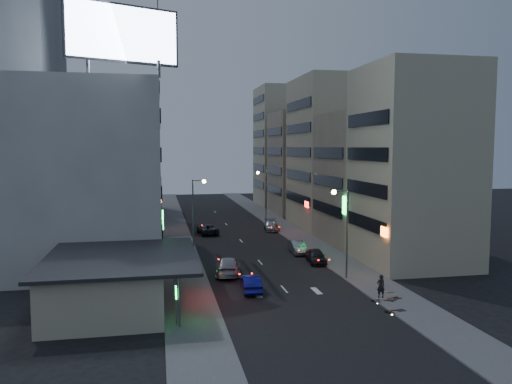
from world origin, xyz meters
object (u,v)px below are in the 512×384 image
object	(u,v)px
road_car_blue	(251,283)
parked_car_left	(207,229)
parked_car_right_near	(316,256)
scooter_black_a	(403,302)
road_car_silver	(228,266)
scooter_blue	(389,291)
scooter_black_b	(397,289)
scooter_silver_a	(394,291)
scooter_silver_b	(392,285)
parked_car_right_mid	(298,247)
person	(381,286)
parked_car_right_far	(271,225)

from	to	relation	value
road_car_blue	parked_car_left	bearing A→B (deg)	-84.26
parked_car_right_near	parked_car_left	world-z (taller)	parked_car_left
parked_car_right_near	road_car_blue	bearing A→B (deg)	-128.42
parked_car_left	scooter_black_a	bearing A→B (deg)	101.04
road_car_silver	scooter_blue	xyz separation A→B (m)	(11.24, -10.15, -0.11)
scooter_black_a	scooter_black_b	size ratio (longest dim) A/B	0.91
scooter_silver_a	scooter_silver_b	world-z (taller)	scooter_silver_a
scooter_blue	road_car_blue	bearing A→B (deg)	61.95
scooter_silver_a	scooter_blue	xyz separation A→B (m)	(-0.28, 0.21, -0.03)
parked_car_right_near	scooter_black_a	distance (m)	15.74
parked_car_right_mid	parked_car_left	distance (m)	16.83
parked_car_right_mid	scooter_silver_a	world-z (taller)	parked_car_right_mid
parked_car_right_near	scooter_black_b	world-z (taller)	parked_car_right_near
parked_car_left	road_car_blue	size ratio (longest dim) A/B	1.22
parked_car_right_near	scooter_black_b	bearing A→B (deg)	-73.26
parked_car_right_mid	person	bearing A→B (deg)	-81.58
parked_car_left	scooter_silver_b	bearing A→B (deg)	105.45
road_car_silver	scooter_black_a	world-z (taller)	road_car_silver
scooter_black_a	scooter_silver_a	size ratio (longest dim) A/B	0.92
scooter_blue	parked_car_right_near	bearing A→B (deg)	2.81
parked_car_left	scooter_black_b	size ratio (longest dim) A/B	2.57
scooter_silver_a	scooter_black_b	bearing A→B (deg)	-37.78
parked_car_right_mid	road_car_blue	size ratio (longest dim) A/B	1.00
scooter_silver_a	scooter_blue	bearing A→B (deg)	60.50
parked_car_right_near	road_car_silver	size ratio (longest dim) A/B	0.75
road_car_blue	scooter_blue	bearing A→B (deg)	160.59
road_car_blue	scooter_silver_a	bearing A→B (deg)	160.18
parked_car_right_near	road_car_silver	bearing A→B (deg)	-157.00
parked_car_right_far	road_car_blue	xyz separation A→B (m)	(-8.46, -29.15, -0.01)
road_car_silver	scooter_blue	bearing A→B (deg)	147.71
parked_car_right_near	parked_car_left	size ratio (longest dim) A/B	0.81
scooter_silver_b	scooter_black_a	bearing A→B (deg)	161.10
road_car_silver	person	bearing A→B (deg)	147.30
person	scooter_silver_b	distance (m)	2.20
road_car_blue	scooter_silver_b	distance (m)	11.54
scooter_black_a	scooter_silver_b	size ratio (longest dim) A/B	1.10
parked_car_right_far	scooter_silver_b	world-z (taller)	parked_car_right_far
parked_car_right_near	scooter_silver_b	size ratio (longest dim) A/B	2.52
parked_car_right_far	road_car_blue	world-z (taller)	parked_car_right_far
scooter_silver_a	scooter_blue	size ratio (longest dim) A/B	1.05
parked_car_left	road_car_silver	bearing A→B (deg)	83.20
scooter_silver_a	road_car_silver	bearing A→B (deg)	55.57
scooter_blue	scooter_black_b	distance (m)	0.82
scooter_black_b	parked_car_right_near	bearing A→B (deg)	-10.49
parked_car_right_near	scooter_blue	xyz separation A→B (m)	(1.70, -13.10, -0.01)
person	scooter_silver_a	bearing A→B (deg)	145.57
parked_car_right_near	scooter_silver_b	world-z (taller)	parked_car_right_near
parked_car_right_far	scooter_silver_b	distance (m)	31.90
road_car_silver	scooter_black_a	distance (m)	16.83
parked_car_left	road_car_blue	bearing A→B (deg)	85.56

